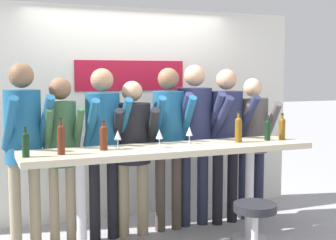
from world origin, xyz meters
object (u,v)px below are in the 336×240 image
wine_bottle_1 (282,127)px  wine_bottle_2 (238,128)px  person_center (133,142)px  wine_glass_2 (189,132)px  person_far_left (23,135)px  person_rightmost (252,132)px  bar_stool (255,228)px  person_left (61,140)px  person_center_right (169,130)px  wine_glass_1 (159,135)px  wine_bottle_3 (61,138)px  wine_glass_0 (118,136)px  person_center_left (103,134)px  person_far_right (226,129)px  wine_bottle_0 (26,143)px  person_right (195,127)px  tasting_table (172,161)px  wine_bottle_4 (268,129)px  wine_bottle_5 (104,136)px

wine_bottle_1 → wine_bottle_2: size_ratio=0.89×
person_center → wine_glass_2: bearing=-39.1°
person_far_left → person_rightmost: 2.65m
person_center → wine_bottle_2: person_center is taller
bar_stool → person_left: bearing=136.0°
bar_stool → wine_glass_2: bearing=104.7°
person_center_right → wine_bottle_2: 0.79m
person_center → wine_bottle_1: size_ratio=5.96×
wine_glass_1 → wine_glass_2: size_ratio=1.00×
wine_bottle_3 → person_far_left: bearing=113.8°
wine_bottle_1 → wine_glass_0: bearing=178.2°
person_far_left → person_center_left: 0.80m
person_center_right → person_far_right: 0.71m
wine_bottle_3 → wine_glass_1: size_ratio=1.84×
wine_bottle_0 → wine_bottle_1: bearing=1.5°
wine_bottle_3 → bar_stool: bearing=-25.8°
person_left → person_far_right: person_far_right is taller
person_right → wine_bottle_2: 0.66m
person_far_right → wine_glass_2: person_far_right is taller
bar_stool → person_far_right: (0.47, 1.35, 0.69)m
wine_bottle_2 → wine_glass_0: 1.27m
wine_glass_1 → person_far_right: bearing=29.1°
bar_stool → wine_bottle_3: size_ratio=1.96×
person_right → wine_bottle_2: bearing=-68.2°
person_rightmost → bar_stool: bearing=-114.3°
person_center_right → tasting_table: bearing=-104.8°
wine_bottle_2 → wine_bottle_3: (-1.81, -0.06, 0.00)m
person_center_right → wine_bottle_3: (-1.28, -0.64, 0.06)m
person_far_right → wine_bottle_4: bearing=-77.9°
bar_stool → person_left: size_ratio=0.37×
person_center → person_center_right: size_ratio=0.92×
person_center → person_rightmost: size_ratio=0.99×
wine_bottle_4 → wine_glass_1: 1.24m
person_left → tasting_table: bearing=-30.4°
person_center → wine_bottle_3: 1.06m
wine_glass_1 → wine_glass_2: 0.37m
person_left → person_center_left: size_ratio=0.95×
person_far_left → person_left: bearing=-4.8°
person_center_right → wine_bottle_0: (-1.58, -0.66, 0.03)m
wine_glass_1 → wine_bottle_4: bearing=1.0°
wine_bottle_1 → person_rightmost: bearing=87.4°
person_left → person_far_right: (1.88, -0.01, 0.04)m
person_center → wine_bottle_5: (-0.45, -0.52, 0.14)m
person_far_right → wine_bottle_2: 0.59m
wine_bottle_5 → tasting_table: bearing=-3.2°
person_left → wine_glass_1: size_ratio=9.70×
person_far_left → wine_bottle_1: person_far_left is taller
wine_bottle_0 → wine_glass_1: wine_bottle_0 is taller
person_center → person_center_right: (0.43, 0.03, 0.10)m
tasting_table → person_left: person_left is taller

